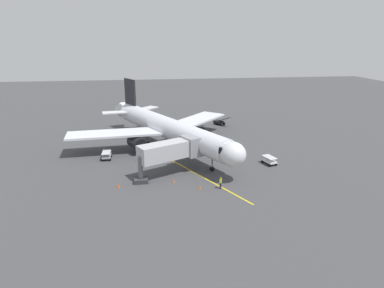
% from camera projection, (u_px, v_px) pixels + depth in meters
% --- Properties ---
extents(ground_plane, '(220.00, 220.00, 0.00)m').
position_uv_depth(ground_plane, '(167.00, 145.00, 65.81)').
color(ground_plane, '#424244').
extents(apron_lead_in_line, '(18.03, 35.92, 0.01)m').
position_uv_depth(apron_lead_in_line, '(170.00, 160.00, 58.14)').
color(apron_lead_in_line, yellow).
rests_on(apron_lead_in_line, ground).
extents(airplane, '(31.57, 37.56, 11.50)m').
position_uv_depth(airplane, '(166.00, 128.00, 62.84)').
color(airplane, silver).
rests_on(airplane, ground).
extents(jet_bridge, '(11.02, 7.23, 5.40)m').
position_uv_depth(jet_bridge, '(174.00, 150.00, 51.14)').
color(jet_bridge, '#B7B7BC').
rests_on(jet_bridge, ground).
extents(ground_crew_marshaller, '(0.39, 0.47, 1.71)m').
position_uv_depth(ground_crew_marshaller, '(221.00, 183.00, 46.72)').
color(ground_crew_marshaller, '#23232D').
rests_on(ground_crew_marshaller, ground).
extents(baggage_cart_near_nose, '(2.12, 2.88, 1.27)m').
position_uv_depth(baggage_cart_near_nose, '(269.00, 160.00, 55.88)').
color(baggage_cart_near_nose, white).
rests_on(baggage_cart_near_nose, ground).
extents(baggage_cart_portside, '(2.30, 2.93, 1.27)m').
position_uv_depth(baggage_cart_portside, '(200.00, 128.00, 76.27)').
color(baggage_cart_portside, black).
rests_on(baggage_cart_portside, ground).
extents(belt_loader_starboard_side, '(3.67, 4.41, 2.32)m').
position_uv_depth(belt_loader_starboard_side, '(220.00, 122.00, 81.23)').
color(belt_loader_starboard_side, black).
rests_on(belt_loader_starboard_side, ground).
extents(baggage_cart_rear_apron, '(1.55, 2.60, 1.27)m').
position_uv_depth(baggage_cart_rear_apron, '(107.00, 155.00, 58.23)').
color(baggage_cart_rear_apron, '#9E9EA3').
rests_on(baggage_cart_rear_apron, ground).
extents(safety_cone_nose_left, '(0.32, 0.32, 0.55)m').
position_uv_depth(safety_cone_nose_left, '(173.00, 180.00, 48.99)').
color(safety_cone_nose_left, '#F2590F').
rests_on(safety_cone_nose_left, ground).
extents(safety_cone_nose_right, '(0.32, 0.32, 0.55)m').
position_uv_depth(safety_cone_nose_right, '(119.00, 186.00, 47.20)').
color(safety_cone_nose_right, '#F2590F').
rests_on(safety_cone_nose_right, ground).
extents(safety_cone_wing_port, '(0.32, 0.32, 0.55)m').
position_uv_depth(safety_cone_wing_port, '(200.00, 187.00, 46.96)').
color(safety_cone_wing_port, '#F2590F').
rests_on(safety_cone_wing_port, ground).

